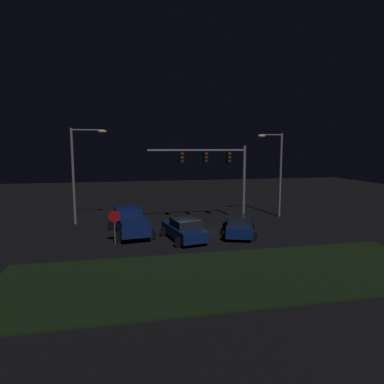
# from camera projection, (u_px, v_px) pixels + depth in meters

# --- Properties ---
(ground_plane) EXTENTS (80.00, 80.00, 0.00)m
(ground_plane) POSITION_uv_depth(u_px,v_px,m) (192.00, 232.00, 25.52)
(ground_plane) COLOR black
(grass_median) EXTENTS (22.25, 7.23, 0.10)m
(grass_median) POSITION_uv_depth(u_px,v_px,m) (230.00, 275.00, 16.67)
(grass_median) COLOR black
(grass_median) RESTS_ON ground_plane
(pickup_truck) EXTENTS (3.35, 5.61, 1.80)m
(pickup_truck) POSITION_uv_depth(u_px,v_px,m) (130.00, 221.00, 24.65)
(pickup_truck) COLOR navy
(pickup_truck) RESTS_ON ground_plane
(car_sedan) EXTENTS (3.36, 4.75, 1.51)m
(car_sedan) POSITION_uv_depth(u_px,v_px,m) (239.00, 225.00, 24.33)
(car_sedan) COLOR navy
(car_sedan) RESTS_ON ground_plane
(car_sedan_far) EXTENTS (3.02, 4.66, 1.51)m
(car_sedan_far) POSITION_uv_depth(u_px,v_px,m) (184.00, 229.00, 23.11)
(car_sedan_far) COLOR navy
(car_sedan_far) RESTS_ON ground_plane
(traffic_signal_gantry) EXTENTS (8.32, 0.56, 6.50)m
(traffic_signal_gantry) POSITION_uv_depth(u_px,v_px,m) (217.00, 165.00, 28.03)
(traffic_signal_gantry) COLOR slate
(traffic_signal_gantry) RESTS_ON ground_plane
(street_lamp_left) EXTENTS (2.87, 0.44, 7.89)m
(street_lamp_left) POSITION_uv_depth(u_px,v_px,m) (80.00, 164.00, 27.48)
(street_lamp_left) COLOR slate
(street_lamp_left) RESTS_ON ground_plane
(street_lamp_right) EXTENTS (2.39, 0.44, 7.61)m
(street_lamp_right) POSITION_uv_depth(u_px,v_px,m) (276.00, 164.00, 30.50)
(street_lamp_right) COLOR slate
(street_lamp_right) RESTS_ON ground_plane
(stop_sign) EXTENTS (0.76, 0.08, 2.23)m
(stop_sign) POSITION_uv_depth(u_px,v_px,m) (115.00, 221.00, 22.03)
(stop_sign) COLOR slate
(stop_sign) RESTS_ON ground_plane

